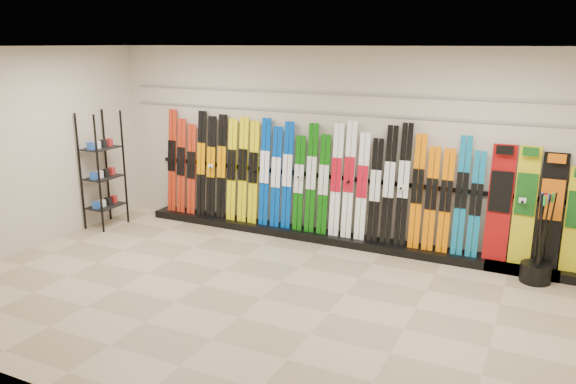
% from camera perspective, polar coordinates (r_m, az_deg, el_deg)
% --- Properties ---
extents(floor, '(8.00, 8.00, 0.00)m').
position_cam_1_polar(floor, '(7.03, -2.70, -10.72)').
color(floor, tan).
rests_on(floor, ground).
extents(back_wall, '(8.00, 0.00, 8.00)m').
position_cam_1_polar(back_wall, '(8.76, 5.01, 4.72)').
color(back_wall, beige).
rests_on(back_wall, floor).
extents(left_wall, '(0.00, 5.00, 5.00)m').
position_cam_1_polar(left_wall, '(9.11, -25.59, 3.71)').
color(left_wall, beige).
rests_on(left_wall, floor).
extents(ceiling, '(8.00, 8.00, 0.00)m').
position_cam_1_polar(ceiling, '(6.34, -3.04, 14.52)').
color(ceiling, silver).
rests_on(ceiling, back_wall).
extents(ski_rack_base, '(8.00, 0.40, 0.12)m').
position_cam_1_polar(ski_rack_base, '(8.85, 5.65, -4.84)').
color(ski_rack_base, black).
rests_on(ski_rack_base, floor).
extents(skis, '(5.36, 0.21, 1.82)m').
position_cam_1_polar(skis, '(8.89, 1.57, 1.36)').
color(skis, '#B72B13').
rests_on(skis, ski_rack_base).
extents(snowboards, '(1.60, 0.25, 1.60)m').
position_cam_1_polar(snowboards, '(8.21, 24.93, -1.80)').
color(snowboards, '#990C0C').
rests_on(snowboards, ski_rack_base).
extents(accessory_rack, '(0.40, 0.60, 1.96)m').
position_cam_1_polar(accessory_rack, '(9.92, -18.31, 2.14)').
color(accessory_rack, black).
rests_on(accessory_rack, floor).
extents(pole_bin, '(0.39, 0.39, 0.25)m').
position_cam_1_polar(pole_bin, '(8.11, 23.82, -7.51)').
color(pole_bin, black).
rests_on(pole_bin, floor).
extents(ski_poles, '(0.20, 0.32, 1.18)m').
position_cam_1_polar(ski_poles, '(7.95, 24.38, -4.27)').
color(ski_poles, black).
rests_on(ski_poles, pole_bin).
extents(slatwall_rail_0, '(7.60, 0.02, 0.03)m').
position_cam_1_polar(slatwall_rail_0, '(8.66, 5.03, 7.95)').
color(slatwall_rail_0, gray).
rests_on(slatwall_rail_0, back_wall).
extents(slatwall_rail_1, '(7.60, 0.02, 0.03)m').
position_cam_1_polar(slatwall_rail_1, '(8.63, 5.08, 9.93)').
color(slatwall_rail_1, gray).
rests_on(slatwall_rail_1, back_wall).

